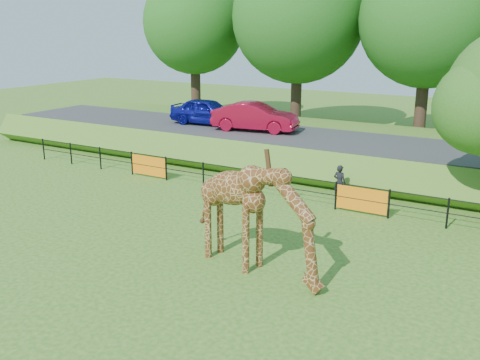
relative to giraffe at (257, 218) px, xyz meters
The scene contains 9 objects.
ground 3.10m from the giraffe, 136.40° to the right, with size 90.00×90.00×0.00m, color #2D6018.
giraffe is the anchor object (origin of this frame).
perimeter_fence 6.54m from the giraffe, 107.33° to the left, with size 28.07×0.10×1.10m, color black, non-canonical shape.
embankment 13.83m from the giraffe, 98.02° to the left, with size 40.00×9.00×1.30m, color #2D6018.
road 12.32m from the giraffe, 98.99° to the left, with size 40.00×5.00×0.12m, color #323235.
car_blue 15.94m from the giraffe, 128.24° to the left, with size 1.71×4.25×1.45m, color #13179F.
car_red 13.85m from the giraffe, 118.69° to the left, with size 1.56×4.48×1.47m, color #AF0C2C.
visitor 7.36m from the giraffe, 91.58° to the left, with size 0.53×0.35×1.45m, color black.
bg_tree_line 20.93m from the giraffe, 90.10° to the left, with size 37.30×8.80×11.82m.
Camera 1 is at (8.47, -10.40, 6.63)m, focal length 40.00 mm.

